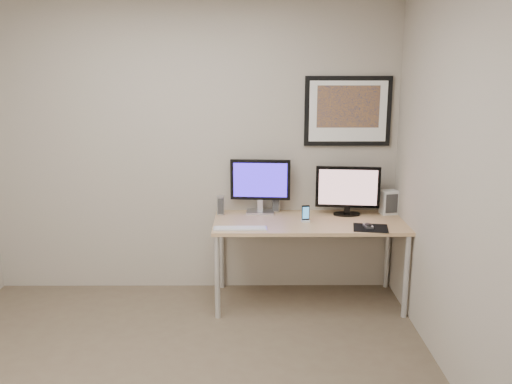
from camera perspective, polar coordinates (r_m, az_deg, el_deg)
room at (r=3.54m, az=-8.97°, el=7.16°), size 3.60×3.60×3.60m
desk at (r=4.61m, az=5.58°, el=-3.81°), size 1.60×0.70×0.73m
framed_art at (r=4.80m, az=9.64°, el=8.40°), size 0.75×0.04×0.60m
monitor_large at (r=4.75m, az=0.46°, el=0.89°), size 0.53×0.19×0.48m
monitor_tv at (r=4.74m, az=9.63°, el=0.27°), size 0.55×0.15×0.43m
speaker_left at (r=4.75m, az=-3.75°, el=-1.40°), size 0.07×0.07×0.17m
speaker_right at (r=4.84m, az=2.13°, el=-1.02°), size 0.08×0.08×0.18m
phone_dock at (r=4.53m, az=5.25°, el=-2.27°), size 0.07×0.07×0.14m
keyboard at (r=4.33m, az=-1.68°, el=-3.84°), size 0.43×0.12×0.02m
mousepad at (r=4.46m, az=11.98°, el=-3.72°), size 0.31×0.29×0.00m
mouse at (r=4.46m, az=11.72°, el=-3.45°), size 0.06×0.10×0.03m
fan_unit at (r=4.89m, az=13.80°, el=-1.04°), size 0.16×0.13×0.21m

